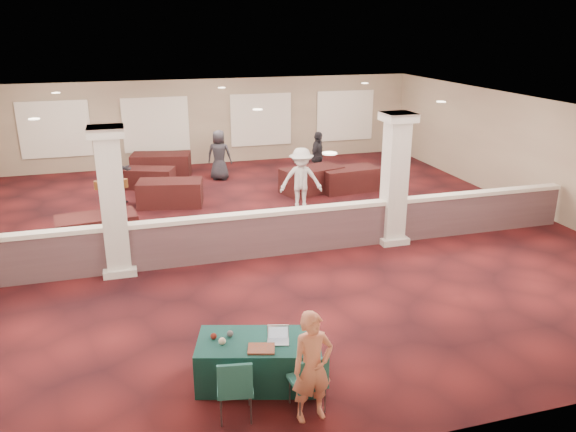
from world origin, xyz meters
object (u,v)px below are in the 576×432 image
object	(u,v)px
far_table_front_right	(349,179)
attendee_c	(318,157)
conf_chair_side	(235,385)
attendee_d	(219,155)
attendee_b	(301,180)
conf_chair_main	(310,379)
far_table_front_center	(170,193)
far_table_back_center	(161,165)
far_table_back_right	(312,180)
far_table_back_left	(149,178)
far_table_front_left	(97,230)
woman	(312,367)
near_table	(259,361)
attendee_a	(116,173)

from	to	relation	value
far_table_front_right	attendee_c	size ratio (longest dim) A/B	1.08
conf_chair_side	attendee_d	distance (m)	12.62
conf_chair_side	attendee_b	distance (m)	9.09
conf_chair_main	far_table_front_center	distance (m)	10.14
conf_chair_side	far_table_back_center	bearing A→B (deg)	99.05
far_table_back_center	far_table_back_right	size ratio (longest dim) A/B	1.04
attendee_b	attendee_d	size ratio (longest dim) A/B	1.08
far_table_back_left	attendee_d	bearing A→B (deg)	7.80
conf_chair_side	far_table_back_left	bearing A→B (deg)	101.40
attendee_b	far_table_front_right	bearing A→B (deg)	48.53
conf_chair_main	far_table_front_left	xyz separation A→B (m)	(-3.00, 7.39, -0.16)
far_table_front_right	attendee_d	bearing A→B (deg)	146.47
far_table_back_left	attendee_c	world-z (taller)	attendee_c
conf_chair_main	far_table_front_left	size ratio (longest dim) A/B	0.49
far_table_front_right	far_table_back_right	size ratio (longest dim) A/B	0.95
attendee_b	attendee_d	distance (m)	4.43
conf_chair_main	far_table_back_left	distance (m)	12.35
conf_chair_main	attendee_c	world-z (taller)	attendee_c
far_table_back_right	attendee_c	world-z (taller)	attendee_c
woman	far_table_front_center	size ratio (longest dim) A/B	0.86
far_table_front_left	far_table_back_center	bearing A→B (deg)	72.21
conf_chair_main	far_table_back_right	xyz separation A→B (m)	(3.49, 10.29, -0.15)
far_table_back_left	attendee_b	xyz separation A→B (m)	(4.06, -3.79, 0.61)
conf_chair_side	attendee_b	world-z (taller)	attendee_b
attendee_b	attendee_c	world-z (taller)	attendee_b
woman	attendee_d	size ratio (longest dim) A/B	0.93
attendee_d	far_table_front_center	bearing A→B (deg)	75.43
near_table	conf_chair_side	world-z (taller)	conf_chair_side
conf_chair_side	attendee_b	xyz separation A→B (m)	(3.57, 8.35, 0.36)
far_table_back_center	attendee_d	world-z (taller)	attendee_d
attendee_c	far_table_front_right	bearing A→B (deg)	-116.67
attendee_d	far_table_front_left	bearing A→B (deg)	75.98
attendee_a	woman	bearing A→B (deg)	-100.36
attendee_b	attendee_c	size ratio (longest dim) A/B	1.08
far_table_front_left	far_table_back_right	size ratio (longest dim) A/B	0.97
far_table_back_left	attendee_d	size ratio (longest dim) A/B	0.93
conf_chair_main	far_table_front_right	bearing A→B (deg)	59.43
far_table_front_center	far_table_back_right	bearing A→B (deg)	2.54
far_table_front_right	far_table_back_right	xyz separation A→B (m)	(-1.20, 0.21, 0.02)
attendee_a	attendee_d	xyz separation A→B (m)	(3.41, 1.91, -0.10)
far_table_back_center	attendee_a	xyz separation A→B (m)	(-1.49, -2.91, 0.56)
attendee_d	conf_chair_side	bearing A→B (deg)	104.09
attendee_c	woman	bearing A→B (deg)	-161.56
woman	far_table_front_center	xyz separation A→B (m)	(-1.00, 10.20, -0.43)
conf_chair_main	attendee_d	xyz separation A→B (m)	(0.90, 12.58, 0.33)
woman	far_table_back_left	distance (m)	12.47
woman	far_table_front_right	xyz separation A→B (m)	(4.70, 10.19, -0.43)
far_table_back_left	attendee_a	distance (m)	1.97
woman	far_table_front_left	size ratio (longest dim) A/B	0.86
conf_chair_side	attendee_b	bearing A→B (deg)	75.95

